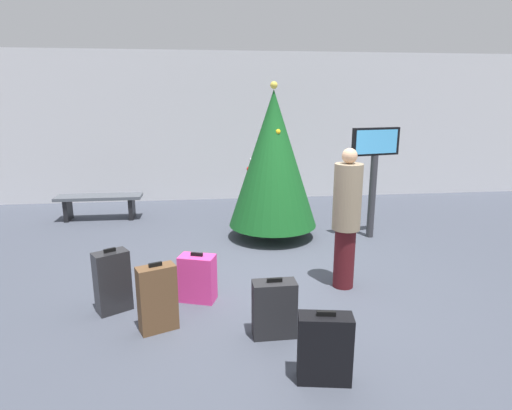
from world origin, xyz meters
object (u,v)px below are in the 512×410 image
object	(u,v)px
suitcase_4	(112,282)
waiting_bench	(99,201)
holiday_tree	(273,159)
suitcase_2	(157,298)
suitcase_0	(198,278)
suitcase_3	(274,309)
flight_info_kiosk	(374,162)
suitcase_1	(325,348)
traveller_0	(346,216)

from	to	relation	value
suitcase_4	waiting_bench	bearing A→B (deg)	104.99
holiday_tree	suitcase_2	xyz separation A→B (m)	(-1.63, -2.85, -0.99)
suitcase_0	suitcase_3	xyz separation A→B (m)	(0.77, -0.86, 0.01)
holiday_tree	waiting_bench	distance (m)	3.66
suitcase_3	flight_info_kiosk	bearing A→B (deg)	53.72
suitcase_2	suitcase_1	bearing A→B (deg)	-34.08
traveller_0	suitcase_4	distance (m)	2.82
holiday_tree	suitcase_1	bearing A→B (deg)	-92.47
suitcase_4	flight_info_kiosk	bearing A→B (deg)	29.78
flight_info_kiosk	waiting_bench	world-z (taller)	flight_info_kiosk
holiday_tree	suitcase_4	xyz separation A→B (m)	(-2.16, -2.38, -0.99)
waiting_bench	suitcase_3	distance (m)	5.33
holiday_tree	waiting_bench	size ratio (longest dim) A/B	1.59
traveller_0	suitcase_2	xyz separation A→B (m)	(-2.21, -0.79, -0.57)
waiting_bench	traveller_0	size ratio (longest dim) A/B	0.93
holiday_tree	suitcase_3	distance (m)	3.31
traveller_0	suitcase_2	bearing A→B (deg)	-160.37
suitcase_3	suitcase_4	xyz separation A→B (m)	(-1.69, 0.72, 0.06)
suitcase_2	suitcase_3	xyz separation A→B (m)	(1.16, -0.25, -0.06)
suitcase_3	holiday_tree	bearing A→B (deg)	81.39
traveller_0	suitcase_4	xyz separation A→B (m)	(-2.74, -0.31, -0.57)
flight_info_kiosk	waiting_bench	xyz separation A→B (m)	(-4.86, 1.67, -0.93)
traveller_0	suitcase_0	size ratio (longest dim) A/B	2.96
flight_info_kiosk	suitcase_3	distance (m)	3.75
traveller_0	suitcase_2	distance (m)	2.41
flight_info_kiosk	suitcase_1	world-z (taller)	flight_info_kiosk
suitcase_2	suitcase_3	world-z (taller)	suitcase_2
waiting_bench	suitcase_2	world-z (taller)	suitcase_2
flight_info_kiosk	traveller_0	xyz separation A→B (m)	(-1.09, -1.88, -0.37)
holiday_tree	waiting_bench	bearing A→B (deg)	155.08
suitcase_0	holiday_tree	bearing A→B (deg)	61.06
waiting_bench	suitcase_4	distance (m)	4.00
suitcase_0	suitcase_1	bearing A→B (deg)	-56.35
suitcase_1	flight_info_kiosk	bearing A→B (deg)	63.34
holiday_tree	suitcase_3	size ratio (longest dim) A/B	4.19
waiting_bench	suitcase_0	world-z (taller)	suitcase_0
suitcase_4	traveller_0	bearing A→B (deg)	6.55
flight_info_kiosk	suitcase_4	size ratio (longest dim) A/B	2.53
traveller_0	suitcase_1	size ratio (longest dim) A/B	2.74
suitcase_0	waiting_bench	bearing A→B (deg)	117.82
suitcase_4	suitcase_1	bearing A→B (deg)	-36.16
suitcase_0	suitcase_4	size ratio (longest dim) A/B	0.80
flight_info_kiosk	suitcase_4	distance (m)	4.51
suitcase_0	suitcase_2	world-z (taller)	suitcase_2
suitcase_3	suitcase_0	bearing A→B (deg)	131.54
suitcase_0	suitcase_1	distance (m)	1.93
waiting_bench	suitcase_1	xyz separation A→B (m)	(3.03, -5.32, -0.06)
traveller_0	flight_info_kiosk	bearing A→B (deg)	59.92
waiting_bench	suitcase_3	bearing A→B (deg)	-59.23
flight_info_kiosk	suitcase_0	world-z (taller)	flight_info_kiosk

